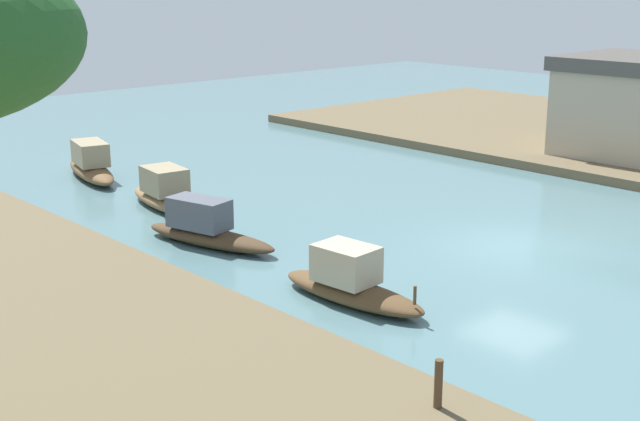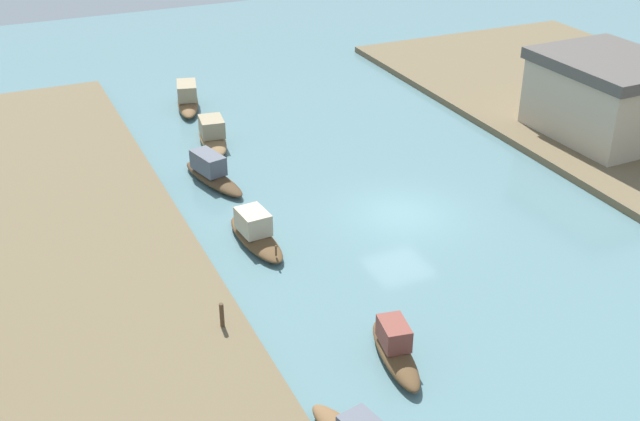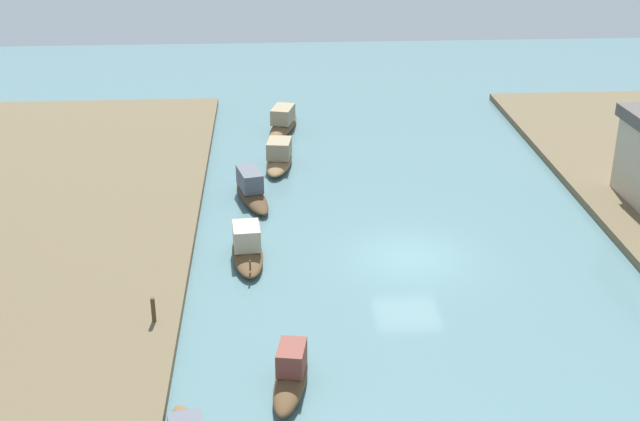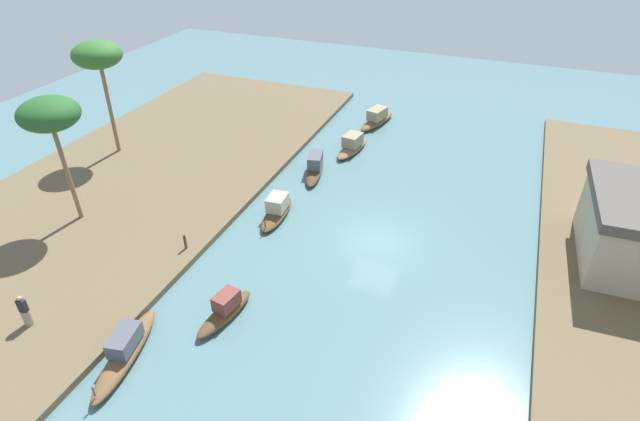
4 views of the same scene
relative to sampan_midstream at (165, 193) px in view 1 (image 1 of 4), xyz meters
The scene contains 6 objects.
river_water 11.03m from the sampan_midstream, 25.50° to the left, with size 73.61×73.61×0.00m, color slate.
sampan_midstream is the anchor object (origin of this frame).
sampan_upstream_small 4.22m from the sampan_midstream, 17.90° to the right, with size 4.41×2.01×1.28m.
sampan_open_hull 9.78m from the sampan_midstream, ahead, with size 4.00×1.45×1.29m.
sampan_with_tall_canopy 5.34m from the sampan_midstream, behind, with size 4.70×2.17×1.36m.
mooring_post 15.23m from the sampan_midstream, 16.27° to the right, with size 0.14×0.14×0.84m, color #4C3823.
Camera 1 is at (12.68, -18.99, 7.13)m, focal length 48.43 mm.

